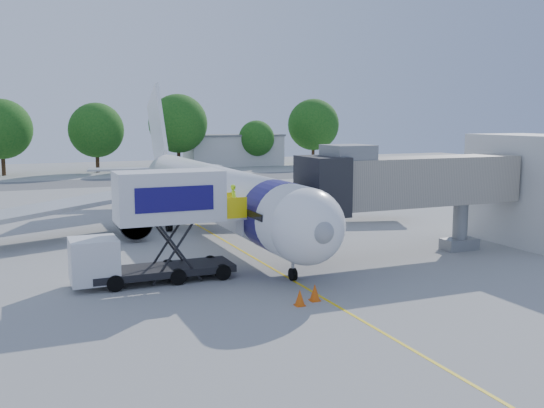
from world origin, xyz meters
name	(u,v)px	position (x,y,z in m)	size (l,w,h in m)	color
ground	(231,244)	(0.00, 0.00, 0.00)	(160.00, 160.00, 0.00)	#999996
guidance_line	(231,244)	(0.00, 0.00, 0.01)	(0.15, 70.00, 0.01)	yellow
taxiway_strip	(123,182)	(0.00, 42.00, 0.00)	(120.00, 10.00, 0.01)	#59595B
aircraft	(211,192)	(0.00, 4.12, 2.95)	(34.17, 37.73, 11.35)	white
jet_bridge	(400,183)	(7.99, -7.00, 4.34)	(13.90, 3.20, 6.60)	#9C9485
terminal_stub	(535,189)	(18.50, -7.00, 3.50)	(5.00, 8.00, 7.00)	beige
catering_hiloader	(156,227)	(-6.27, -7.00, 2.76)	(8.50, 2.44, 5.50)	black
ground_tug	(515,315)	(4.34, -19.78, 0.81)	(4.09, 2.48, 1.54)	silver
safety_cone_a	(315,293)	(-0.54, -12.97, 0.37)	(0.48, 0.48, 0.76)	#DD520B
safety_cone_b	(300,298)	(-1.46, -13.34, 0.35)	(0.46, 0.46, 0.73)	#DD520B
outbuilding_right	(234,150)	(22.00, 62.00, 2.66)	(16.40, 7.40, 5.30)	beige
tree_c	(1,129)	(-14.11, 57.14, 6.54)	(8.45, 8.45, 10.77)	#382314
tree_d	(96,130)	(-1.21, 57.27, 6.28)	(8.12, 8.12, 10.35)	#382314
tree_e	(178,124)	(11.56, 58.67, 7.20)	(9.30, 9.30, 11.86)	#382314
tree_f	(257,138)	(25.09, 59.06, 4.67)	(6.04, 6.04, 7.70)	#382314
tree_g	(313,125)	(35.84, 59.20, 6.93)	(8.95, 8.95, 11.41)	#382314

